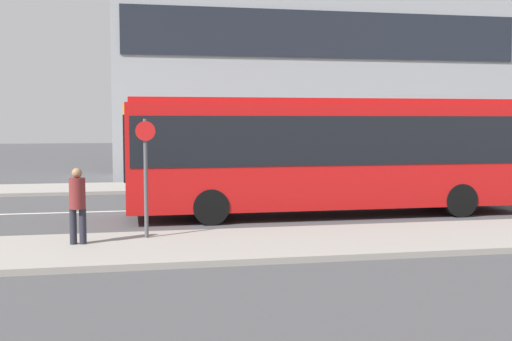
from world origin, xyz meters
TOP-DOWN VIEW (x-y plane):
  - ground_plane at (0.00, 0.00)m, footprint 120.00×120.00m
  - sidewalk_near at (0.00, -6.25)m, footprint 44.00×3.50m
  - sidewalk_far at (0.00, 6.25)m, footprint 44.00×3.50m
  - lane_centerline at (0.00, 0.00)m, footprint 41.80×0.16m
  - city_bus at (2.79, -1.98)m, footprint 11.65×2.54m
  - parked_car_0 at (11.26, 3.56)m, footprint 3.97×1.73m
  - pedestrian_near_stop at (-4.00, -5.82)m, footprint 0.35×0.34m
  - bus_stop_sign at (-2.55, -5.35)m, footprint 0.44×0.12m

SIDE VIEW (x-z plane):
  - ground_plane at x=0.00m, z-range 0.00..0.00m
  - lane_centerline at x=0.00m, z-range 0.00..0.01m
  - sidewalk_near at x=0.00m, z-range 0.00..0.13m
  - sidewalk_far at x=0.00m, z-range 0.00..0.13m
  - parked_car_0 at x=11.26m, z-range -0.03..1.24m
  - pedestrian_near_stop at x=-4.00m, z-range 0.24..1.87m
  - bus_stop_sign at x=-2.55m, z-range 0.36..3.03m
  - city_bus at x=2.79m, z-range 0.25..3.63m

